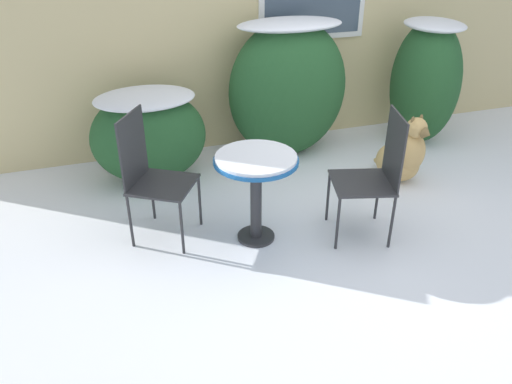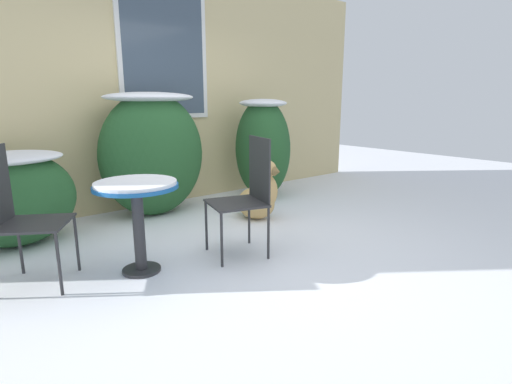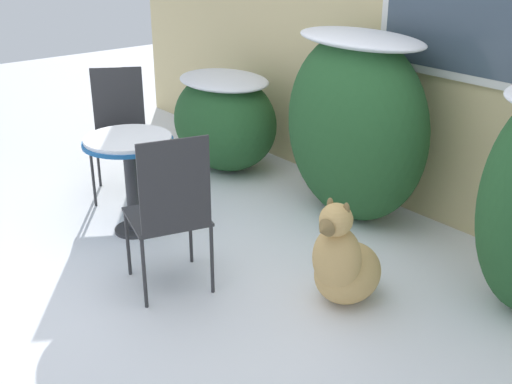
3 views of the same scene
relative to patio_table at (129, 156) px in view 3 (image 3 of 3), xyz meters
The scene contains 8 objects.
ground_plane 1.19m from the patio_table, 10.74° to the right, with size 16.00×16.00×0.00m, color white.
house_wall 2.45m from the patio_table, 63.08° to the left, with size 8.00×0.10×3.13m.
shrub_left 1.54m from the patio_table, 116.13° to the left, with size 1.15×0.88×0.93m.
shrub_middle 1.75m from the patio_table, 60.19° to the left, with size 1.32×0.72×1.50m.
patio_table is the anchor object (origin of this frame).
patio_chair_near_table 0.85m from the patio_table, 157.36° to the left, with size 0.66×0.66×1.08m.
patio_chair_far_side 0.97m from the patio_table, 13.67° to the right, with size 0.59×0.59×1.08m.
dog 1.84m from the patio_table, 16.73° to the left, with size 0.49×0.68×0.75m.
Camera 3 is at (3.10, -1.90, 2.25)m, focal length 45.00 mm.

